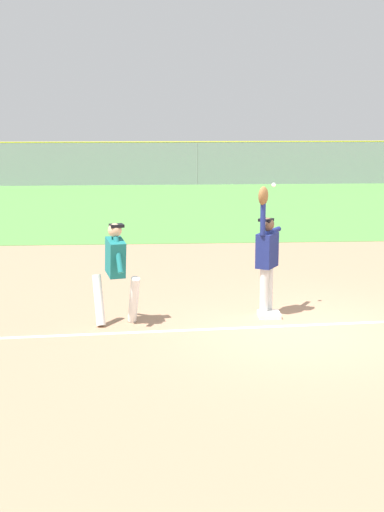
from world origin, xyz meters
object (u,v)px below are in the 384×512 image
(fielder, at_px, (267,252))
(parked_car_red, at_px, (79,165))
(baseball, at_px, (274,185))
(parked_car_white, at_px, (187,164))
(parked_car_blue, at_px, (303,164))
(runner, at_px, (116,266))
(first_base, at_px, (269,315))

(fielder, bearing_deg, parked_car_red, -46.41)
(baseball, xyz_separation_m, parked_car_white, (0.01, 26.29, -1.58))
(fielder, height_order, parked_car_white, fielder)
(parked_car_red, xyz_separation_m, parked_car_blue, (11.79, -0.27, 0.00))
(baseball, relative_size, parked_car_blue, 0.02)
(fielder, distance_m, baseball, 1.19)
(parked_car_red, bearing_deg, parked_car_blue, 1.61)
(runner, bearing_deg, first_base, -8.59)
(first_base, distance_m, baseball, 2.27)
(baseball, xyz_separation_m, parked_car_blue, (6.12, 25.81, -1.58))
(fielder, distance_m, parked_car_blue, 26.89)
(first_base, relative_size, runner, 0.22)
(runner, xyz_separation_m, parked_car_blue, (8.87, 26.59, -0.32))
(baseball, bearing_deg, first_base, -103.63)
(fielder, xyz_separation_m, parked_car_red, (-5.52, 26.42, -0.45))
(first_base, xyz_separation_m, baseball, (0.12, 0.49, 2.21))
(baseball, xyz_separation_m, parked_car_red, (-5.67, 26.09, -1.58))
(fielder, relative_size, runner, 1.33)
(fielder, height_order, baseball, baseball)
(parked_car_white, relative_size, parked_car_blue, 0.99)
(parked_car_red, bearing_deg, runner, -80.87)
(runner, xyz_separation_m, baseball, (2.75, 0.77, 1.25))
(fielder, height_order, runner, fielder)
(parked_car_white, distance_m, parked_car_blue, 6.12)
(first_base, xyz_separation_m, parked_car_white, (0.13, 26.77, 0.63))
(fielder, relative_size, parked_car_red, 0.51)
(first_base, relative_size, fielder, 0.17)
(runner, relative_size, baseball, 23.24)
(runner, distance_m, parked_car_red, 27.02)
(fielder, relative_size, parked_car_white, 0.52)
(parked_car_red, bearing_deg, baseball, -74.80)
(runner, relative_size, parked_car_white, 0.39)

